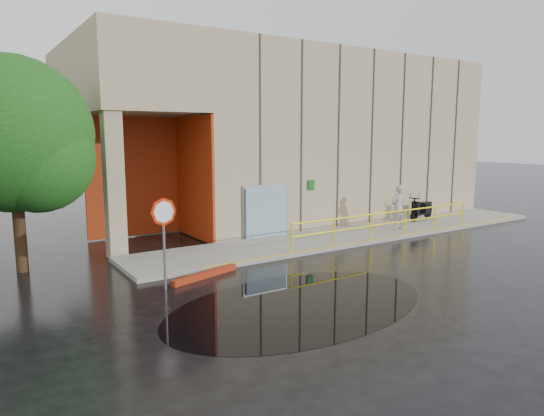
{
  "coord_description": "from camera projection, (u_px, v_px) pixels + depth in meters",
  "views": [
    {
      "loc": [
        -10.05,
        -10.24,
        4.2
      ],
      "look_at": [
        -1.41,
        3.0,
        1.81
      ],
      "focal_mm": 32.0,
      "sensor_mm": 36.0,
      "label": 1
    }
  ],
  "objects": [
    {
      "name": "tree_near",
      "position": [
        19.0,
        140.0,
        14.42
      ],
      "size": [
        4.68,
        4.68,
        6.56
      ],
      "rotation": [
        0.0,
        0.0,
        -0.2
      ],
      "color": "black",
      "rests_on": "ground"
    },
    {
      "name": "person",
      "position": [
        398.0,
        207.0,
        20.86
      ],
      "size": [
        0.73,
        0.5,
        1.93
      ],
      "primitive_type": "imported",
      "rotation": [
        0.0,
        0.0,
        3.09
      ],
      "color": "#A8A8AD",
      "rests_on": "sidewalk"
    },
    {
      "name": "puddle",
      "position": [
        300.0,
        304.0,
        12.13
      ],
      "size": [
        7.83,
        5.28,
        0.01
      ],
      "primitive_type": "cube",
      "rotation": [
        0.0,
        0.0,
        0.1
      ],
      "color": "black",
      "rests_on": "ground"
    },
    {
      "name": "sidewalk",
      "position": [
        360.0,
        234.0,
        20.41
      ],
      "size": [
        20.0,
        3.0,
        0.15
      ],
      "primitive_type": "cube",
      "color": "gray",
      "rests_on": "ground"
    },
    {
      "name": "red_curb",
      "position": [
        205.0,
        275.0,
        14.38
      ],
      "size": [
        2.35,
        0.85,
        0.18
      ],
      "primitive_type": "cube",
      "rotation": [
        0.0,
        0.0,
        0.29
      ],
      "color": "maroon",
      "rests_on": "ground"
    },
    {
      "name": "scooter",
      "position": [
        422.0,
        204.0,
        23.21
      ],
      "size": [
        1.78,
        0.84,
        1.35
      ],
      "rotation": [
        0.0,
        0.0,
        0.17
      ],
      "color": "black",
      "rests_on": "sidewalk"
    },
    {
      "name": "guardrail",
      "position": [
        388.0,
        224.0,
        19.34
      ],
      "size": [
        9.56,
        0.06,
        1.03
      ],
      "color": "#FFEA0D",
      "rests_on": "sidewalk"
    },
    {
      "name": "building",
      "position": [
        292.0,
        135.0,
        25.76
      ],
      "size": [
        20.0,
        10.17,
        8.0
      ],
      "color": "tan",
      "rests_on": "ground"
    },
    {
      "name": "ground",
      "position": [
        366.0,
        276.0,
        14.54
      ],
      "size": [
        120.0,
        120.0,
        0.0
      ],
      "primitive_type": "plane",
      "color": "black",
      "rests_on": "ground"
    },
    {
      "name": "stop_sign",
      "position": [
        164.0,
        223.0,
        12.98
      ],
      "size": [
        0.76,
        0.17,
        2.55
      ],
      "rotation": [
        0.0,
        0.0,
        -0.23
      ],
      "color": "slate",
      "rests_on": "ground"
    }
  ]
}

